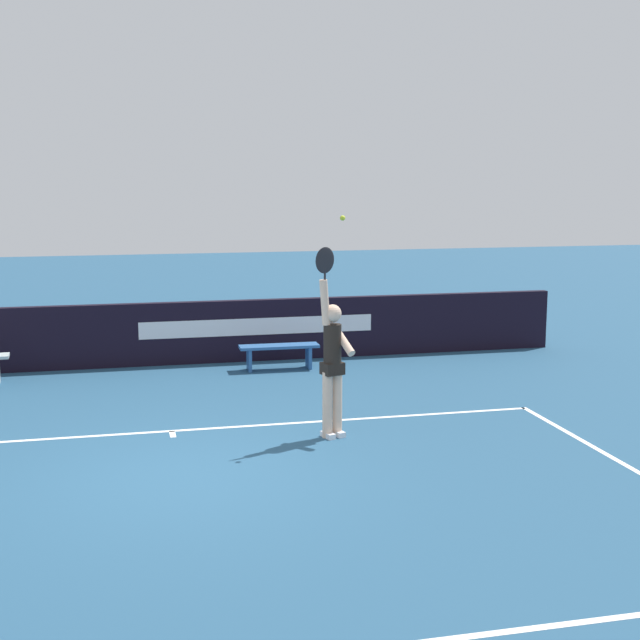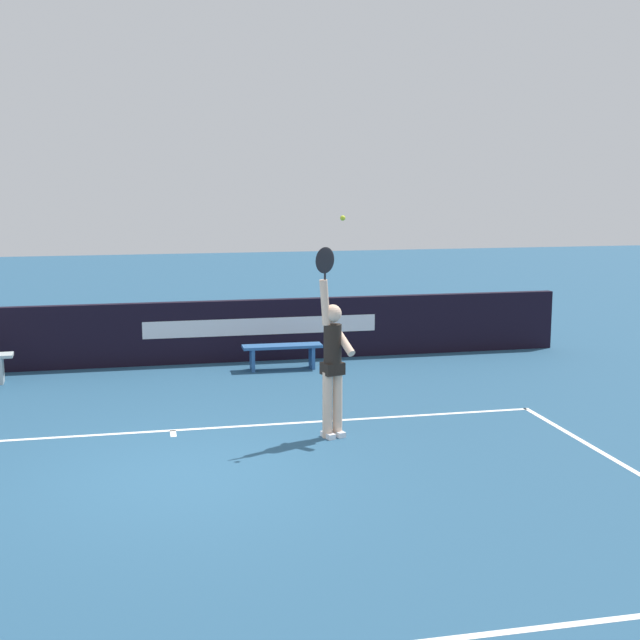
{
  "view_description": "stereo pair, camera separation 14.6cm",
  "coord_description": "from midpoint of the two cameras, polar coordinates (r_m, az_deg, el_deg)",
  "views": [
    {
      "loc": [
        -0.6,
        -9.62,
        3.39
      ],
      "look_at": [
        1.87,
        1.0,
        1.59
      ],
      "focal_mm": 48.41,
      "sensor_mm": 36.0,
      "label": 1
    },
    {
      "loc": [
        -0.46,
        -9.65,
        3.39
      ],
      "look_at": [
        1.87,
        1.0,
        1.59
      ],
      "focal_mm": 48.41,
      "sensor_mm": 36.0,
      "label": 2
    }
  ],
  "objects": [
    {
      "name": "tennis_player",
      "position": [
        11.28,
        1.2,
        -2.57
      ],
      "size": [
        0.53,
        0.5,
        2.54
      ],
      "color": "beige",
      "rests_on": "ground"
    },
    {
      "name": "back_wall",
      "position": [
        16.03,
        -10.23,
        -0.9
      ],
      "size": [
        15.49,
        0.19,
        1.15
      ],
      "color": "black",
      "rests_on": "ground"
    },
    {
      "name": "court_lines",
      "position": [
        9.21,
        -8.37,
        -12.32
      ],
      "size": [
        10.48,
        5.97,
        0.0
      ],
      "color": "white",
      "rests_on": "ground"
    },
    {
      "name": "courtside_bench_near",
      "position": [
        15.45,
        -2.24,
        -2.04
      ],
      "size": [
        1.43,
        0.38,
        0.45
      ],
      "color": "#2B5995",
      "rests_on": "ground"
    },
    {
      "name": "tennis_ball",
      "position": [
        11.06,
        1.89,
        6.75
      ],
      "size": [
        0.07,
        0.07,
        0.07
      ],
      "color": "#C5D82C"
    },
    {
      "name": "ground_plane",
      "position": [
        10.23,
        -8.81,
        -10.1
      ],
      "size": [
        60.0,
        60.0,
        0.0
      ],
      "primitive_type": "plane",
      "color": "navy"
    }
  ]
}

